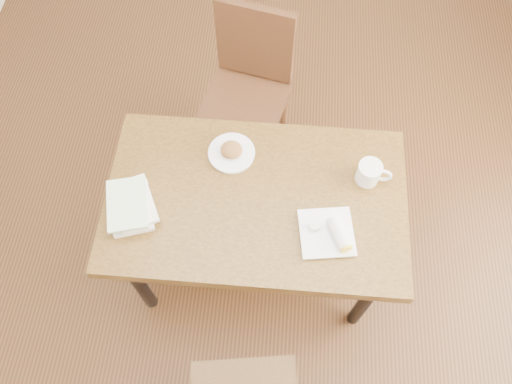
# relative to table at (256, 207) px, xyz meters

# --- Properties ---
(ground) EXTENTS (4.00, 5.00, 0.01)m
(ground) POSITION_rel_table_xyz_m (0.00, 0.00, -0.67)
(ground) COLOR #472814
(ground) RESTS_ON ground
(room_walls) EXTENTS (4.02, 5.02, 2.80)m
(room_walls) POSITION_rel_table_xyz_m (0.00, 0.00, 0.97)
(room_walls) COLOR silver
(room_walls) RESTS_ON ground
(table) EXTENTS (1.25, 0.76, 0.75)m
(table) POSITION_rel_table_xyz_m (0.00, 0.00, 0.00)
(table) COLOR brown
(table) RESTS_ON ground
(chair_far) EXTENTS (0.50, 0.50, 0.95)m
(chair_far) POSITION_rel_table_xyz_m (-0.10, 0.77, -0.12)
(chair_far) COLOR #442413
(chair_far) RESTS_ON ground
(plate_scone) EXTENTS (0.20, 0.20, 0.06)m
(plate_scone) POSITION_rel_table_xyz_m (-0.12, 0.20, 0.11)
(plate_scone) COLOR white
(plate_scone) RESTS_ON table
(coffee_mug) EXTENTS (0.15, 0.10, 0.10)m
(coffee_mug) POSITION_rel_table_xyz_m (0.46, 0.13, 0.14)
(coffee_mug) COLOR white
(coffee_mug) RESTS_ON table
(plate_burrito) EXTENTS (0.24, 0.24, 0.07)m
(plate_burrito) POSITION_rel_table_xyz_m (0.31, -0.14, 0.11)
(plate_burrito) COLOR white
(plate_burrito) RESTS_ON table
(book_stack) EXTENTS (0.24, 0.28, 0.06)m
(book_stack) POSITION_rel_table_xyz_m (-0.50, -0.09, 0.12)
(book_stack) COLOR white
(book_stack) RESTS_ON table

